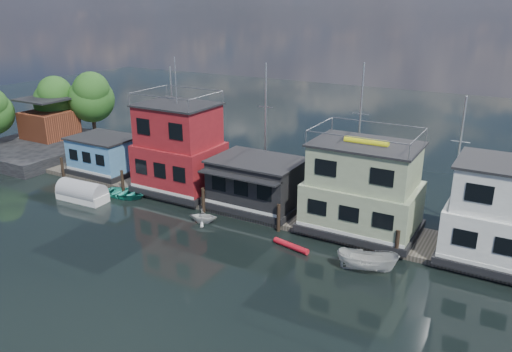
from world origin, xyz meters
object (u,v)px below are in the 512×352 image
Objects in this scene: houseboat_dark at (257,183)px; houseboat_blue at (105,155)px; dinghy_teal at (125,193)px; tarp_runabout at (82,193)px; motorboat at (367,261)px; houseboat_green at (363,189)px; red_kayak at (291,246)px; houseboat_red at (179,150)px; dinghy_white at (203,216)px.

houseboat_blue is at bearing 179.94° from houseboat_dark.
houseboat_blue reaches higher than dinghy_teal.
motorboat is (25.71, 0.50, 0.05)m from tarp_runabout.
houseboat_green reaches higher than red_kayak.
dinghy_teal is (-3.65, -3.46, -3.69)m from houseboat_red.
dinghy_white is 0.47× the size of tarp_runabout.
houseboat_blue is 1.61× the size of dinghy_teal.
tarp_runabout is 20.05m from red_kayak.
houseboat_blue is 2.88× the size of dinghy_white.
dinghy_white is at bearing -16.27° from houseboat_blue.
houseboat_dark is at bearing -79.16° from dinghy_teal.
houseboat_blue reaches higher than dinghy_white.
red_kayak is at bearing -124.70° from houseboat_green.
houseboat_dark is 0.88× the size of houseboat_green.
houseboat_red reaches higher than tarp_runabout.
houseboat_red is 1.41× the size of houseboat_green.
red_kayak is at bearing -100.38° from dinghy_teal.
houseboat_red is 5.33× the size of dinghy_white.
houseboat_blue is 0.76× the size of houseboat_green.
houseboat_red is at bearing 172.17° from red_kayak.
dinghy_white is 9.35m from dinghy_teal.
red_kayak is (-5.69, 0.44, -0.55)m from motorboat.
dinghy_teal reaches higher than red_kayak.
tarp_runabout is at bearing -165.98° from houseboat_green.
houseboat_green reaches higher than houseboat_dark.
dinghy_teal is (-9.30, 0.96, -0.17)m from dinghy_white.
motorboat reaches higher than dinghy_teal.
houseboat_green is (9.00, 0.02, 1.13)m from houseboat_dark.
tarp_runabout reaches higher than red_kayak.
houseboat_dark reaches higher than tarp_runabout.
houseboat_green is at bearing 67.27° from red_kayak.
houseboat_red is at bearing 0.00° from houseboat_blue.
houseboat_red reaches higher than motorboat.
dinghy_white is at bearing -171.47° from red_kayak.
houseboat_green reaches higher than tarp_runabout.
houseboat_red reaches higher than houseboat_dark.
red_kayak is (13.61, -4.90, -3.89)m from houseboat_red.
houseboat_blue is 1.62× the size of motorboat.
houseboat_blue is 7.03m from dinghy_teal.
dinghy_white reaches higher than red_kayak.
tarp_runabout is 1.20× the size of dinghy_teal.
houseboat_blue reaches higher than motorboat.
motorboat is (13.65, -0.92, 0.18)m from dinghy_white.
houseboat_blue is 17.50m from houseboat_dark.
houseboat_red is at bearing 179.86° from houseboat_dark.
dinghy_white is (-2.36, -4.40, -1.83)m from houseboat_dark.
houseboat_blue is at bearing 67.28° from motorboat.
dinghy_teal is 23.03m from motorboat.
dinghy_white is 0.56× the size of dinghy_teal.
dinghy_white is (-11.36, -4.42, -2.96)m from houseboat_green.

